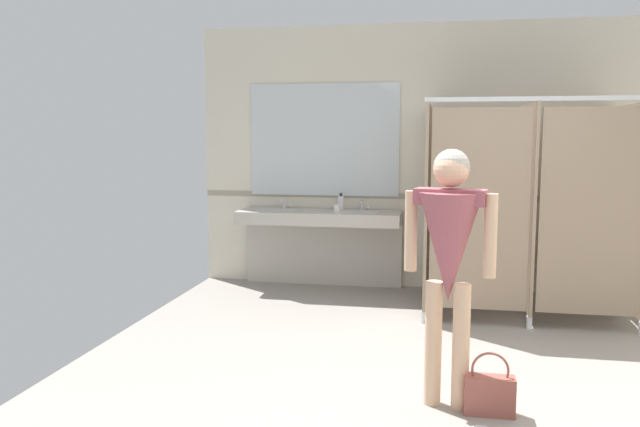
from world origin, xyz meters
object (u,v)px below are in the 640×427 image
(person_standing, at_px, (449,246))
(paper_cup, at_px, (337,208))
(handbag, at_px, (489,393))
(soap_dispenser, at_px, (341,203))

(person_standing, xyz_separation_m, paper_cup, (-1.20, 2.93, -0.12))
(handbag, xyz_separation_m, soap_dispenser, (-1.46, 3.24, 0.84))
(handbag, xyz_separation_m, paper_cup, (-1.47, 3.01, 0.80))
(handbag, bearing_deg, soap_dispenser, 114.21)
(soap_dispenser, bearing_deg, handbag, -65.79)
(paper_cup, bearing_deg, handbag, -63.98)
(soap_dispenser, height_order, paper_cup, soap_dispenser)
(handbag, distance_m, paper_cup, 3.44)
(handbag, height_order, soap_dispenser, soap_dispenser)
(person_standing, relative_size, paper_cup, 20.42)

